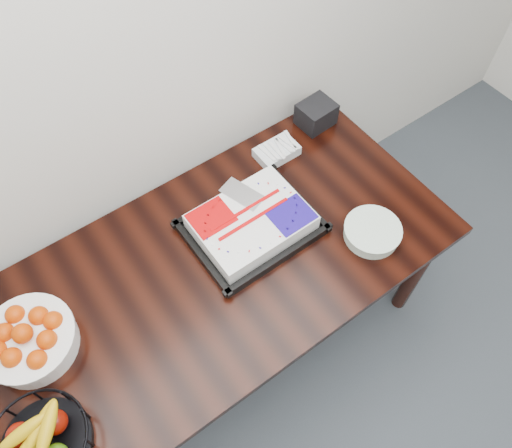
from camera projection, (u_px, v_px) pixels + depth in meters
table at (220, 275)px, 1.94m from camera, size 1.80×0.90×0.75m
cake_tray at (251, 223)px, 1.91m from camera, size 0.48×0.39×0.10m
tangerine_bowl at (27, 338)px, 1.62m from camera, size 0.31×0.31×0.20m
fruit_basket at (41, 442)px, 1.47m from camera, size 0.29×0.29×0.16m
plate_stack at (372, 232)px, 1.91m from camera, size 0.22×0.22×0.05m
fork_bag at (277, 151)px, 2.13m from camera, size 0.18×0.12×0.05m
napkin_box at (316, 114)px, 2.21m from camera, size 0.16×0.14×0.11m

